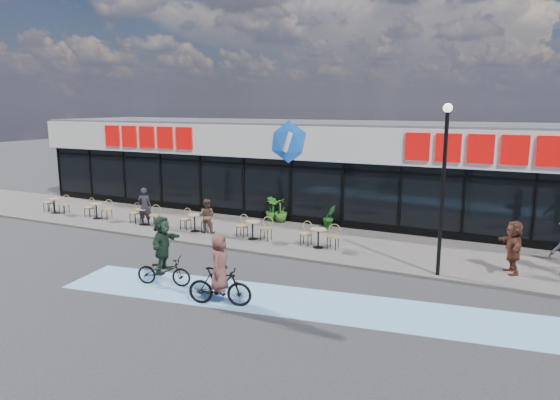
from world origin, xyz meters
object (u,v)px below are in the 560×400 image
Objects in this scene: potted_plant_mid at (280,210)px; cyclist_a at (220,277)px; lamp_post at (444,176)px; potted_plant_left at (272,209)px; patron_right at (207,216)px; patron_left at (145,207)px; potted_plant_right at (329,217)px; bistro_set_0 at (56,204)px; pedestrian_a at (513,247)px.

cyclist_a is at bearing -74.10° from potted_plant_mid.
lamp_post is 9.62m from potted_plant_left.
potted_plant_left is 0.77× the size of patron_right.
lamp_post reaches higher than patron_left.
cyclist_a is at bearing 113.59° from patron_right.
potted_plant_left reaches higher than potted_plant_mid.
potted_plant_right is at bearing -5.07° from potted_plant_mid.
bistro_set_0 is 9.10m from patron_right.
pedestrian_a reaches higher than potted_plant_left.
pedestrian_a is 0.86× the size of cyclist_a.
potted_plant_mid is 0.76× the size of patron_right.
potted_plant_mid is at bearing -166.72° from patron_left.
cyclist_a reaches higher than potted_plant_left.
bistro_set_0 is at bearing -19.32° from patron_left.
lamp_post is 18.95m from bistro_set_0.
lamp_post reaches higher than potted_plant_left.
pedestrian_a is at bearing -0.26° from bistro_set_0.
patron_right is (-1.49, -3.18, 0.17)m from potted_plant_left.
pedestrian_a reaches higher than bistro_set_0.
potted_plant_mid is at bearing 105.90° from cyclist_a.
pedestrian_a is at bearing 161.90° from patron_left.
patron_right is (3.29, 0.06, -0.12)m from patron_left.
patron_left reaches higher than patron_right.
patron_right is (-4.40, -2.92, 0.21)m from potted_plant_right.
potted_plant_right is at bearing -130.94° from pedestrian_a.
potted_plant_left is (10.58, 3.12, 0.11)m from bistro_set_0.
lamp_post reaches higher than cyclist_a.
patron_left is 3.29m from patron_right.
pedestrian_a is at bearing -17.95° from potted_plant_mid.
patron_left is (-7.69, -2.97, 0.33)m from potted_plant_right.
cyclist_a is (0.17, -9.06, 0.18)m from potted_plant_right.
cyclist_a reaches higher than pedestrian_a.
potted_plant_mid is 10.29m from pedestrian_a.
potted_plant_left is at bearing 173.99° from potted_plant_mid.
patron_right reaches higher than potted_plant_right.
pedestrian_a is at bearing 166.75° from patron_right.
potted_plant_right is 7.90m from pedestrian_a.
potted_plant_right is at bearing 141.41° from lamp_post.
lamp_post reaches higher than potted_plant_mid.
cyclist_a reaches higher than potted_plant_mid.
lamp_post is 3.69× the size of patron_right.
potted_plant_left is at bearing 151.42° from lamp_post.
lamp_post is 9.23m from potted_plant_mid.
potted_plant_mid is at bearing -6.01° from potted_plant_left.
patron_left is at bearing -108.89° from pedestrian_a.
pedestrian_a is at bearing 40.54° from cyclist_a.
cyclist_a is (13.67, -6.20, 0.24)m from bistro_set_0.
cyclist_a reaches higher than potted_plant_right.
pedestrian_a reaches higher than potted_plant_mid.
bistro_set_0 is at bearing 155.59° from cyclist_a.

